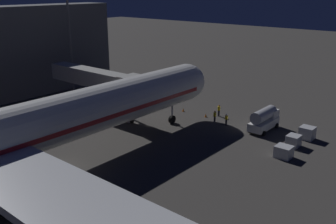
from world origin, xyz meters
TOP-DOWN VIEW (x-y plane):
  - ground_plane at (0.00, 0.00)m, footprint 320.00×320.00m
  - jet_bridge at (10.70, -15.50)m, footprint 19.65×3.40m
  - apron_floodlight_mast at (25.50, -20.89)m, footprint 2.90×0.50m
  - fuel_tanker at (-11.56, -25.53)m, footprint 2.46×5.70m
  - baggage_container_near_belt at (-17.57, -18.58)m, footprint 1.87×1.69m
  - baggage_container_far_row at (-17.12, -22.50)m, footprint 1.52×1.75m
  - baggage_container_spare at (-17.47, -26.08)m, footprint 1.79×1.71m
  - ground_crew_by_belt_loader at (-3.48, -26.47)m, footprint 0.40×0.40m
  - ground_crew_marshaller_fwd at (-4.51, -23.77)m, footprint 0.40×0.40m
  - ground_crew_under_port_wing at (-6.60, -23.61)m, footprint 0.40×0.40m
  - traffic_cone_nose_port at (-2.20, -24.80)m, footprint 0.36×0.36m
  - traffic_cone_nose_starboard at (2.20, -24.80)m, footprint 0.36×0.36m

SIDE VIEW (x-z plane):
  - ground_plane at x=0.00m, z-range 0.00..0.00m
  - traffic_cone_nose_port at x=-2.20m, z-range 0.00..0.55m
  - traffic_cone_nose_starboard at x=2.20m, z-range 0.00..0.55m
  - baggage_container_near_belt at x=-17.57m, z-range 0.00..1.42m
  - baggage_container_far_row at x=-17.12m, z-range 0.00..1.47m
  - baggage_container_spare at x=-17.47m, z-range 0.00..1.65m
  - ground_crew_marshaller_fwd at x=-4.51m, z-range 0.09..1.84m
  - ground_crew_under_port_wing at x=-6.60m, z-range 0.09..1.87m
  - ground_crew_by_belt_loader at x=-3.48m, z-range 0.10..1.94m
  - fuel_tanker at x=-11.56m, z-range 0.07..3.22m
  - jet_bridge at x=10.70m, z-range 2.03..9.18m
  - apron_floodlight_mast at x=25.50m, z-range 1.47..21.67m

